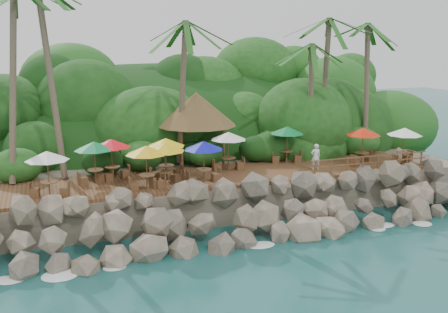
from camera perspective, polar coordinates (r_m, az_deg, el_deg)
name	(u,v)px	position (r m, az deg, el deg)	size (l,w,h in m)	color
ground	(264,246)	(26.54, 4.44, -9.91)	(140.00, 140.00, 0.00)	#19514F
land_base	(181,159)	(40.66, -4.76, -0.29)	(32.00, 25.20, 2.10)	gray
jungle_hill	(160,153)	(48.01, -7.06, 0.41)	(44.80, 28.00, 15.40)	#143811
seawall	(249,213)	(27.85, 2.79, -6.25)	(29.00, 4.00, 2.30)	gray
terrace	(224,176)	(31.11, 0.00, -2.16)	(26.00, 5.00, 0.20)	brown
jungle_foliage	(185,175)	(39.98, -4.36, -2.06)	(44.00, 16.00, 12.00)	#143811
foam_line	(261,244)	(26.78, 4.17, -9.62)	(25.20, 0.80, 0.06)	white
palms	(221,15)	(33.04, -0.36, 15.43)	(29.11, 6.94, 12.28)	brown
palapa	(196,109)	(34.01, -3.08, 5.29)	(5.32, 5.32, 4.60)	brown
dining_clusters	(209,144)	(29.97, -1.67, 1.40)	(24.06, 5.26, 2.42)	brown
railing	(370,162)	(32.91, 15.92, -0.55)	(8.30, 0.10, 1.00)	brown
waiter	(316,157)	(32.51, 10.13, -0.03)	(0.60, 0.39, 1.64)	white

